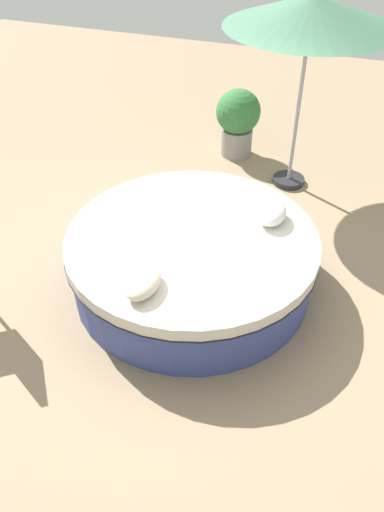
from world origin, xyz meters
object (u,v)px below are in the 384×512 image
at_px(patio_umbrella, 311,13).
at_px(throw_pillow_1, 272,213).
at_px(planter, 238,119).
at_px(throw_pillow_0, 143,282).
at_px(round_bed, 192,260).

bearing_deg(patio_umbrella, throw_pillow_1, -176.85).
bearing_deg(throw_pillow_1, planter, 22.46).
distance_m(throw_pillow_0, throw_pillow_1, 1.65).
bearing_deg(throw_pillow_1, round_bed, 126.45).
relative_size(throw_pillow_1, planter, 0.42).
relative_size(throw_pillow_1, patio_umbrella, 0.17).
xyz_separation_m(throw_pillow_1, patio_umbrella, (1.92, 0.11, 1.48)).
bearing_deg(throw_pillow_1, patio_umbrella, 3.15).
xyz_separation_m(round_bed, throw_pillow_1, (0.52, -0.71, 0.43)).
distance_m(round_bed, throw_pillow_1, 0.98).
xyz_separation_m(throw_pillow_0, planter, (3.90, 0.17, -0.18)).
bearing_deg(planter, throw_pillow_0, -177.55).
distance_m(throw_pillow_0, planter, 3.91).
distance_m(throw_pillow_0, patio_umbrella, 3.73).
relative_size(round_bed, throw_pillow_0, 5.48).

